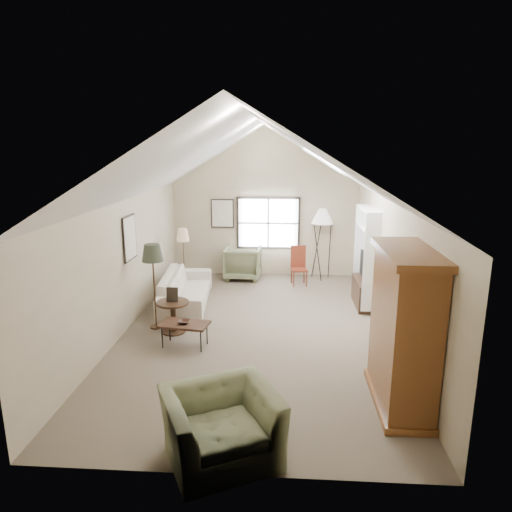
# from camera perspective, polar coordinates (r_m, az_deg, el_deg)

# --- Properties ---
(room_shell) EXTENTS (5.01, 8.01, 4.00)m
(room_shell) POSITION_cam_1_polar(r_m,az_deg,el_deg) (8.28, -0.19, 11.57)
(room_shell) COLOR #6A5E4B
(room_shell) RESTS_ON ground
(window) EXTENTS (1.72, 0.08, 1.42)m
(window) POSITION_cam_1_polar(r_m,az_deg,el_deg) (12.39, 1.54, 4.13)
(window) COLOR black
(window) RESTS_ON room_shell
(skylight) EXTENTS (0.80, 1.20, 0.52)m
(skylight) POSITION_cam_1_polar(r_m,az_deg,el_deg) (9.18, 8.51, 11.72)
(skylight) COLOR white
(skylight) RESTS_ON room_shell
(wall_art) EXTENTS (1.97, 3.71, 0.88)m
(wall_art) POSITION_cam_1_polar(r_m,az_deg,el_deg) (10.63, -9.63, 3.85)
(wall_art) COLOR black
(wall_art) RESTS_ON room_shell
(armoire) EXTENTS (0.60, 1.50, 2.20)m
(armoire) POSITION_cam_1_polar(r_m,az_deg,el_deg) (6.54, 17.96, -8.72)
(armoire) COLOR brown
(armoire) RESTS_ON ground
(tv_alcove) EXTENTS (0.32, 1.30, 2.10)m
(tv_alcove) POSITION_cam_1_polar(r_m,az_deg,el_deg) (10.29, 13.57, 0.03)
(tv_alcove) COLOR white
(tv_alcove) RESTS_ON ground
(media_console) EXTENTS (0.34, 1.18, 0.60)m
(media_console) POSITION_cam_1_polar(r_m,az_deg,el_deg) (10.51, 13.20, -4.47)
(media_console) COLOR #382316
(media_console) RESTS_ON ground
(tv_panel) EXTENTS (0.05, 0.90, 0.55)m
(tv_panel) POSITION_cam_1_polar(r_m,az_deg,el_deg) (10.34, 13.39, -1.20)
(tv_panel) COLOR black
(tv_panel) RESTS_ON media_console
(sofa) EXTENTS (1.16, 2.54, 0.72)m
(sofa) POSITION_cam_1_polar(r_m,az_deg,el_deg) (10.43, -8.75, -4.06)
(sofa) COLOR beige
(sofa) RESTS_ON ground
(armchair_near) EXTENTS (1.59, 1.52, 0.80)m
(armchair_near) POSITION_cam_1_polar(r_m,az_deg,el_deg) (5.56, -4.38, -20.43)
(armchair_near) COLOR #5D6748
(armchair_near) RESTS_ON ground
(armchair_far) EXTENTS (0.97, 0.99, 0.88)m
(armchair_far) POSITION_cam_1_polar(r_m,az_deg,el_deg) (12.25, -1.65, -0.82)
(armchair_far) COLOR #6B704E
(armchair_far) RESTS_ON ground
(coffee_table) EXTENTS (0.92, 0.60, 0.44)m
(coffee_table) POSITION_cam_1_polar(r_m,az_deg,el_deg) (8.36, -8.89, -9.69)
(coffee_table) COLOR #382517
(coffee_table) RESTS_ON ground
(bowl) EXTENTS (0.24, 0.24, 0.05)m
(bowl) POSITION_cam_1_polar(r_m,az_deg,el_deg) (8.27, -8.96, -8.13)
(bowl) COLOR #341C15
(bowl) RESTS_ON coffee_table
(side_table) EXTENTS (0.67, 0.67, 0.62)m
(side_table) POSITION_cam_1_polar(r_m,az_deg,el_deg) (8.95, -10.30, -7.51)
(side_table) COLOR #342215
(side_table) RESTS_ON ground
(side_chair) EXTENTS (0.45, 0.45, 1.01)m
(side_chair) POSITION_cam_1_polar(r_m,az_deg,el_deg) (11.69, 5.43, -1.26)
(side_chair) COLOR maroon
(side_chair) RESTS_ON ground
(tripod_lamp) EXTENTS (0.70, 0.70, 1.92)m
(tripod_lamp) POSITION_cam_1_polar(r_m,az_deg,el_deg) (12.23, 8.19, 1.54)
(tripod_lamp) COLOR silver
(tripod_lamp) RESTS_ON ground
(dark_lamp) EXTENTS (0.44, 0.44, 1.72)m
(dark_lamp) POSITION_cam_1_polar(r_m,az_deg,el_deg) (9.06, -12.61, -3.67)
(dark_lamp) COLOR #24291D
(dark_lamp) RESTS_ON ground
(tan_lamp) EXTENTS (0.33, 0.33, 1.55)m
(tan_lamp) POSITION_cam_1_polar(r_m,az_deg,el_deg) (11.51, -9.02, -0.24)
(tan_lamp) COLOR tan
(tan_lamp) RESTS_ON ground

